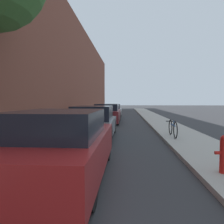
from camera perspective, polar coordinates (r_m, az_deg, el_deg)
ground_plane at (r=14.69m, az=2.39°, el=-3.17°), size 120.00×120.00×0.00m
sidewalk_left at (r=15.05m, az=-8.73°, el=-2.82°), size 2.00×52.00×0.12m
sidewalk_right at (r=14.89m, az=13.63°, el=-2.94°), size 2.00×52.00×0.12m
building_facade_left at (r=15.59m, az=-13.85°, el=13.50°), size 0.70×52.00×8.88m
parked_car_red at (r=4.47m, az=-14.04°, el=-9.08°), size 1.84×4.10×1.41m
parked_car_grey at (r=9.06m, az=-5.11°, el=-2.93°), size 1.78×4.06×1.38m
parked_car_maroon at (r=14.94m, az=-1.24°, el=-0.47°), size 1.77×4.68×1.39m
parked_car_white at (r=20.28m, az=0.09°, el=0.32°), size 1.73×4.01×1.29m
fire_hydrant at (r=4.88m, az=28.68°, el=-10.07°), size 0.38×0.17×0.79m
bicycle at (r=8.99m, az=16.49°, el=-4.34°), size 0.44×1.62×0.66m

